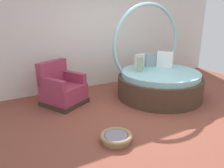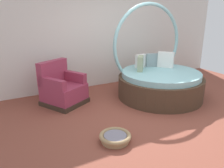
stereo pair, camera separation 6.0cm
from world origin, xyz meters
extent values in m
cube|color=brown|center=(0.00, 0.00, -0.01)|extent=(8.00, 8.00, 0.02)
cube|color=silver|center=(0.00, 2.28, 1.44)|extent=(8.00, 0.12, 2.89)
cylinder|color=#473323|center=(0.84, 0.69, 0.25)|extent=(1.98, 1.98, 0.51)
cylinder|color=#8CC6CC|center=(0.84, 0.69, 0.57)|extent=(1.82, 1.82, 0.12)
torus|color=#8CC6CC|center=(0.84, 1.24, 1.19)|extent=(1.96, 0.08, 1.96)
cube|color=white|center=(1.20, 0.96, 0.82)|extent=(0.33, 0.38, 0.39)
cube|color=gray|center=(0.96, 1.19, 0.79)|extent=(0.35, 0.20, 0.33)
cube|color=white|center=(0.65, 1.25, 0.79)|extent=(0.35, 0.22, 0.32)
cube|color=#93A37F|center=(0.46, 1.00, 0.80)|extent=(0.31, 0.34, 0.35)
cube|color=#38281E|center=(-1.30, 1.36, 0.05)|extent=(1.08, 1.08, 0.10)
cube|color=#99334C|center=(-1.30, 1.36, 0.27)|extent=(1.03, 1.03, 0.34)
cube|color=#99334C|center=(-1.44, 1.63, 0.69)|extent=(0.74, 0.51, 0.50)
cube|color=#99334C|center=(-1.58, 1.21, 0.55)|extent=(0.44, 0.66, 0.22)
cube|color=#99334C|center=(-1.01, 1.52, 0.55)|extent=(0.44, 0.66, 0.22)
cylinder|color=#9E7F56|center=(-1.05, -0.50, 0.03)|extent=(0.44, 0.44, 0.06)
torus|color=#9E7F56|center=(-1.05, -0.50, 0.10)|extent=(0.51, 0.51, 0.07)
cylinder|color=gray|center=(-1.05, -0.50, 0.08)|extent=(0.36, 0.36, 0.05)
camera|label=1|loc=(-2.62, -3.16, 1.97)|focal=35.87mm
camera|label=2|loc=(-2.57, -3.19, 1.97)|focal=35.87mm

